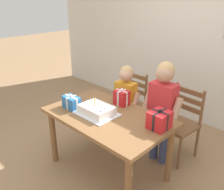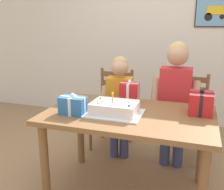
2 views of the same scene
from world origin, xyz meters
The scene contains 10 objects.
back_wall centered at (0.00, 1.92, 1.30)m, with size 6.40×0.11×2.60m.
dining_table centered at (0.00, 0.00, 0.64)m, with size 1.37×0.85×0.74m.
birthday_cake centered at (-0.10, -0.07, 0.79)m, with size 0.44×0.34×0.19m.
gift_box_red_large centered at (0.56, 0.16, 0.83)m, with size 0.19×0.21×0.21m.
gift_box_beside_cake centered at (-0.42, -0.17, 0.82)m, with size 0.21×0.13×0.18m.
gift_box_corner_small centered at (-0.08, 0.31, 0.83)m, with size 0.17×0.14×0.21m.
chair_left centered at (-0.42, 0.85, 0.47)m, with size 0.43×0.43×0.92m.
chair_right centered at (0.42, 0.85, 0.47)m, with size 0.45×0.45×0.92m.
child_older centered at (0.32, 0.58, 0.79)m, with size 0.47×0.27×1.29m.
child_younger centered at (-0.25, 0.58, 0.69)m, with size 0.42×0.25×1.13m.
Camera 2 is at (0.51, -1.98, 1.46)m, focal length 42.15 mm.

